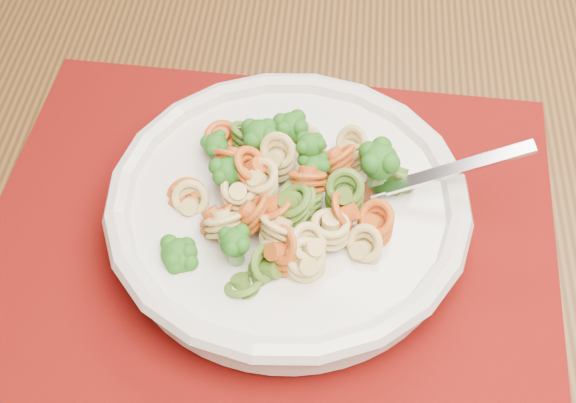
% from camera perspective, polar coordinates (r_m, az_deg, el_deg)
% --- Properties ---
extents(dining_table, '(1.77, 1.48, 0.73)m').
position_cam_1_polar(dining_table, '(0.75, 2.27, -1.45)').
color(dining_table, brown).
rests_on(dining_table, ground).
extents(placemat, '(0.54, 0.48, 0.00)m').
position_cam_1_polar(placemat, '(0.63, -1.27, -1.98)').
color(placemat, '#610D04').
rests_on(placemat, dining_table).
extents(pasta_bowl, '(0.28, 0.28, 0.05)m').
position_cam_1_polar(pasta_bowl, '(0.61, 0.00, -0.54)').
color(pasta_bowl, beige).
rests_on(pasta_bowl, placemat).
extents(pasta_broccoli_heap, '(0.23, 0.23, 0.06)m').
position_cam_1_polar(pasta_broccoli_heap, '(0.59, 0.00, 0.37)').
color(pasta_broccoli_heap, '#CEBA65').
rests_on(pasta_broccoli_heap, pasta_bowl).
extents(fork, '(0.17, 0.12, 0.08)m').
position_cam_1_polar(fork, '(0.60, 4.66, 0.25)').
color(fork, silver).
rests_on(fork, pasta_bowl).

